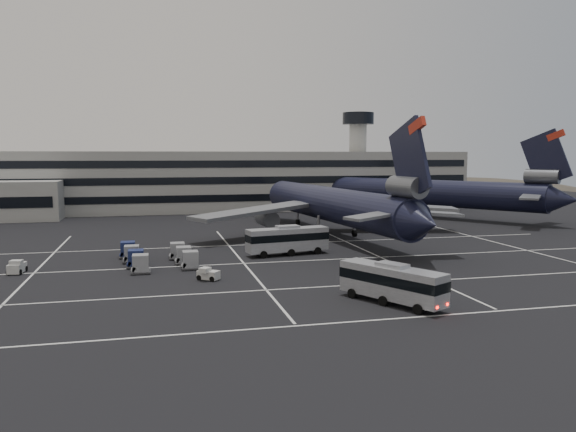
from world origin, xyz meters
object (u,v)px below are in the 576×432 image
object	(u,v)px
bus_far	(288,239)
trijet_main	(333,204)
bus_near	(392,281)
tug_a	(17,267)
uld_cluster	(155,256)

from	to	relation	value
bus_far	trijet_main	bearing A→B (deg)	-46.73
bus_near	bus_far	size ratio (longest dim) A/B	0.91
trijet_main	tug_a	distance (m)	47.82
tug_a	uld_cluster	bearing A→B (deg)	14.47
bus_near	tug_a	distance (m)	41.94
bus_near	uld_cluster	distance (m)	31.29
tug_a	bus_far	bearing A→B (deg)	15.69
bus_far	uld_cluster	bearing A→B (deg)	89.34
bus_near	bus_far	xyz separation A→B (m)	(-3.32, 26.25, 0.13)
trijet_main	bus_near	xyz separation A→B (m)	(-7.82, -40.90, -3.22)
bus_near	uld_cluster	world-z (taller)	bus_near
tug_a	uld_cluster	distance (m)	15.34
trijet_main	bus_far	world-z (taller)	trijet_main
trijet_main	uld_cluster	xyz separation A→B (m)	(-28.37, -17.33, -4.22)
bus_far	uld_cluster	distance (m)	17.48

